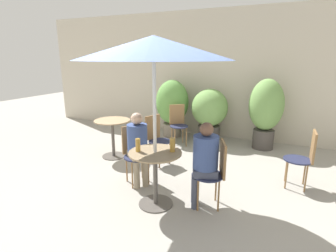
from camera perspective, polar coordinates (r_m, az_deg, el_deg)
ground_plane at (r=3.65m, az=-4.87°, el=-17.13°), size 20.00×20.00×0.00m
storefront_wall at (r=6.49m, az=10.82°, el=10.82°), size 10.00×0.06×3.00m
cafe_table_near at (r=3.46m, az=-2.78°, el=-9.18°), size 0.69×0.69×0.74m
cafe_table_far at (r=5.22m, az=-11.96°, el=-1.11°), size 0.69×0.69×0.74m
bistro_chair_0 at (r=3.47m, az=10.31°, el=-9.12°), size 0.45×0.43×0.89m
bistro_chair_1 at (r=4.13m, az=-7.27°, el=-5.02°), size 0.46×0.46×0.89m
bistro_chair_2 at (r=5.87m, az=2.18°, el=1.10°), size 0.46×0.46×0.89m
bistro_chair_3 at (r=4.37m, az=27.73°, el=-5.53°), size 0.40×0.40×0.89m
bistro_chair_4 at (r=4.81m, az=-2.63°, el=-2.01°), size 0.45×0.43×0.89m
seated_person_0 at (r=3.39m, az=7.92°, el=-6.82°), size 0.39×0.37×1.14m
seated_person_1 at (r=3.95m, az=-6.60°, el=-3.63°), size 0.38×0.38×1.14m
beer_glass_0 at (r=3.39m, az=-6.56°, el=-4.14°), size 0.06×0.06×0.17m
beer_glass_1 at (r=3.36m, az=0.96°, el=-4.12°), size 0.07×0.07×0.18m
potted_plant_0 at (r=6.40m, az=0.93°, el=4.70°), size 0.79×0.79×1.39m
potted_plant_1 at (r=6.10m, az=9.01°, el=3.20°), size 0.83×0.83×1.23m
potted_plant_2 at (r=5.88m, az=20.53°, el=3.42°), size 0.71×0.71×1.50m
umbrella at (r=3.16m, az=-3.13°, el=16.56°), size 1.87×1.87×2.17m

